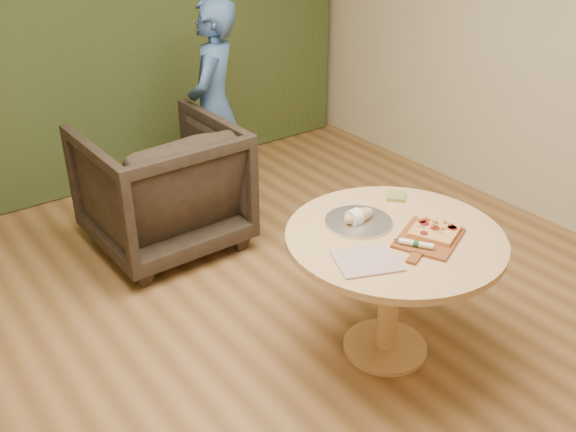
# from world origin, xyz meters

# --- Properties ---
(room_shell) EXTENTS (5.04, 6.04, 2.84)m
(room_shell) POSITION_xyz_m (0.00, 0.00, 1.40)
(room_shell) COLOR #996B3D
(room_shell) RESTS_ON ground
(curtain) EXTENTS (4.80, 0.14, 2.78)m
(curtain) POSITION_xyz_m (0.00, 2.90, 1.40)
(curtain) COLOR #2D3C1B
(curtain) RESTS_ON ground
(pedestal_table) EXTENTS (1.13, 1.13, 0.75)m
(pedestal_table) POSITION_xyz_m (0.43, -0.10, 0.61)
(pedestal_table) COLOR tan
(pedestal_table) RESTS_ON ground
(pizza_paddle) EXTENTS (0.47, 0.40, 0.01)m
(pizza_paddle) POSITION_xyz_m (0.52, -0.24, 0.76)
(pizza_paddle) COLOR brown
(pizza_paddle) RESTS_ON pedestal_table
(flatbread_pizza) EXTENTS (0.29, 0.29, 0.04)m
(flatbread_pizza) POSITION_xyz_m (0.59, -0.23, 0.78)
(flatbread_pizza) COLOR #E6A559
(flatbread_pizza) RESTS_ON pizza_paddle
(cutlery_roll) EXTENTS (0.13, 0.18, 0.03)m
(cutlery_roll) POSITION_xyz_m (0.41, -0.27, 0.78)
(cutlery_roll) COLOR white
(cutlery_roll) RESTS_ON pizza_paddle
(newspaper) EXTENTS (0.37, 0.34, 0.01)m
(newspaper) POSITION_xyz_m (0.14, -0.21, 0.76)
(newspaper) COLOR silver
(newspaper) RESTS_ON pedestal_table
(serving_tray) EXTENTS (0.36, 0.36, 0.02)m
(serving_tray) POSITION_xyz_m (0.36, 0.10, 0.76)
(serving_tray) COLOR silver
(serving_tray) RESTS_ON pedestal_table
(bread_roll) EXTENTS (0.19, 0.09, 0.09)m
(bread_roll) POSITION_xyz_m (0.35, 0.10, 0.79)
(bread_roll) COLOR tan
(bread_roll) RESTS_ON serving_tray
(green_packet) EXTENTS (0.16, 0.16, 0.02)m
(green_packet) POSITION_xyz_m (0.73, 0.20, 0.76)
(green_packet) COLOR olive
(green_packet) RESTS_ON pedestal_table
(armchair) EXTENTS (0.98, 0.92, 1.00)m
(armchair) POSITION_xyz_m (-0.02, 1.69, 0.50)
(armchair) COLOR black
(armchair) RESTS_ON ground
(person_standing) EXTENTS (0.69, 0.69, 1.61)m
(person_standing) POSITION_xyz_m (0.61, 2.00, 0.81)
(person_standing) COLOR #325183
(person_standing) RESTS_ON ground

